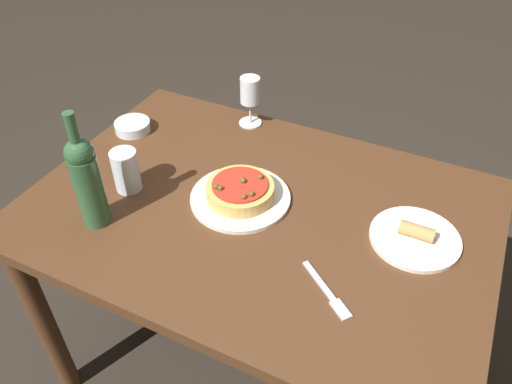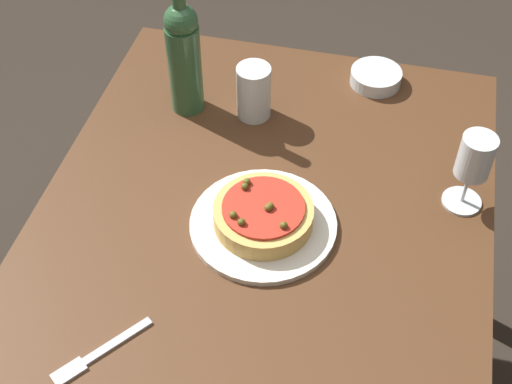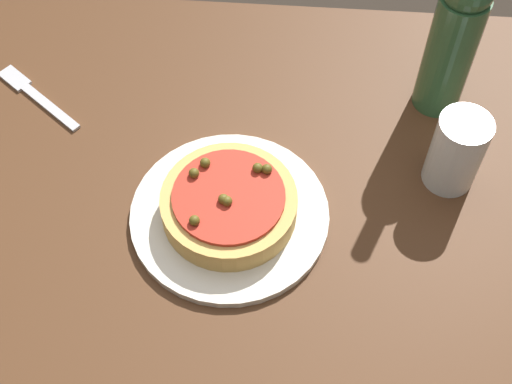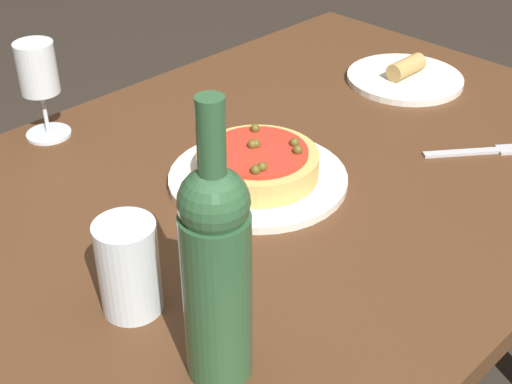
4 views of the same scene
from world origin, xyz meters
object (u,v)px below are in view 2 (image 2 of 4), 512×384
object	(u,v)px
pizza	(263,214)
wine_glass	(474,160)
dining_table	(252,282)
fork	(96,354)
dinner_plate	(263,224)
water_cup	(254,92)
wine_bottle	(184,55)
side_bowl	(376,77)

from	to	relation	value
pizza	wine_glass	xyz separation A→B (m)	(-0.14, 0.35, 0.08)
dining_table	fork	distance (m)	0.34
dining_table	dinner_plate	distance (m)	0.12
pizza	water_cup	bearing A→B (deg)	-163.34
wine_glass	water_cup	distance (m)	0.47
water_cup	dinner_plate	bearing A→B (deg)	16.69
pizza	wine_bottle	size ratio (longest dim) A/B	0.57
wine_bottle	pizza	bearing A→B (deg)	38.57
pizza	fork	distance (m)	0.37
wine_glass	wine_bottle	bearing A→B (deg)	-104.13
fork	dining_table	bearing A→B (deg)	-177.80
dinner_plate	fork	xyz separation A→B (m)	(0.32, -0.19, -0.00)
pizza	wine_glass	distance (m)	0.39
dinner_plate	pizza	world-z (taller)	pizza
wine_bottle	wine_glass	bearing A→B (deg)	75.87
side_bowl	dining_table	bearing A→B (deg)	-16.71
dinner_plate	water_cup	bearing A→B (deg)	-163.31
dinner_plate	pizza	bearing A→B (deg)	-62.89
wine_bottle	side_bowl	size ratio (longest dim) A/B	2.83
dinner_plate	side_bowl	bearing A→B (deg)	162.22
dining_table	dinner_plate	size ratio (longest dim) A/B	4.49
side_bowl	wine_bottle	bearing A→B (deg)	-65.68
wine_glass	side_bowl	bearing A→B (deg)	-147.68
wine_bottle	side_bowl	world-z (taller)	wine_bottle
water_cup	wine_glass	bearing A→B (deg)	70.65
pizza	fork	xyz separation A→B (m)	(0.32, -0.19, -0.03)
pizza	fork	size ratio (longest dim) A/B	1.20
wine_bottle	dining_table	bearing A→B (deg)	32.91
pizza	water_cup	xyz separation A→B (m)	(-0.30, -0.09, 0.03)
dinner_plate	fork	size ratio (longest dim) A/B	1.78
dinner_plate	pizza	size ratio (longest dim) A/B	1.48
dining_table	wine_bottle	distance (m)	0.47
water_cup	dining_table	bearing A→B (deg)	13.02
wine_bottle	fork	size ratio (longest dim) A/B	2.11
dining_table	side_bowl	xyz separation A→B (m)	(-0.52, 0.16, 0.12)
side_bowl	wine_glass	bearing A→B (deg)	32.32
dining_table	wine_bottle	bearing A→B (deg)	-147.09
dinner_plate	side_bowl	world-z (taller)	side_bowl
dinner_plate	wine_bottle	bearing A→B (deg)	-141.40
wine_bottle	fork	bearing A→B (deg)	3.42
wine_bottle	fork	distance (m)	0.62
side_bowl	fork	bearing A→B (deg)	-23.76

